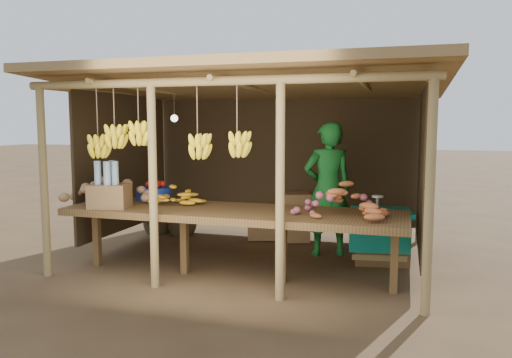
# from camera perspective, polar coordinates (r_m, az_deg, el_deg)

# --- Properties ---
(ground) EXTENTS (60.00, 60.00, 0.00)m
(ground) POSITION_cam_1_polar(r_m,az_deg,el_deg) (6.76, -0.00, -8.88)
(ground) COLOR brown
(ground) RESTS_ON ground
(stall_structure) EXTENTS (4.70, 3.50, 2.43)m
(stall_structure) POSITION_cam_1_polar(r_m,az_deg,el_deg) (6.52, -0.79, 7.54)
(stall_structure) COLOR #9D8451
(stall_structure) RESTS_ON ground
(counter) EXTENTS (3.90, 1.05, 0.80)m
(counter) POSITION_cam_1_polar(r_m,az_deg,el_deg) (5.72, -2.75, -4.11)
(counter) COLOR brown
(counter) RESTS_ON ground
(potato_heap) EXTENTS (1.22, 0.87, 0.37)m
(potato_heap) POSITION_cam_1_polar(r_m,az_deg,el_deg) (6.49, -16.33, -0.90)
(potato_heap) COLOR tan
(potato_heap) RESTS_ON counter
(sweet_potato_heap) EXTENTS (0.97, 0.72, 0.35)m
(sweet_potato_heap) POSITION_cam_1_polar(r_m,az_deg,el_deg) (5.30, 10.24, -2.42)
(sweet_potato_heap) COLOR #B25B2D
(sweet_potato_heap) RESTS_ON counter
(onion_heap) EXTENTS (0.95, 0.63, 0.36)m
(onion_heap) POSITION_cam_1_polar(r_m,az_deg,el_deg) (5.47, 9.34, -2.09)
(onion_heap) COLOR #B5586B
(onion_heap) RESTS_ON counter
(banana_pile) EXTENTS (0.59, 0.41, 0.34)m
(banana_pile) POSITION_cam_1_polar(r_m,az_deg,el_deg) (6.10, -8.90, -1.29)
(banana_pile) COLOR yellow
(banana_pile) RESTS_ON counter
(tomato_basin) EXTENTS (0.45, 0.45, 0.24)m
(tomato_basin) POSITION_cam_1_polar(r_m,az_deg,el_deg) (6.58, -11.56, -1.45)
(tomato_basin) COLOR navy
(tomato_basin) RESTS_ON counter
(bottle_box) EXTENTS (0.50, 0.43, 0.55)m
(bottle_box) POSITION_cam_1_polar(r_m,az_deg,el_deg) (6.05, -16.40, -1.18)
(bottle_box) COLOR olive
(bottle_box) RESTS_ON counter
(vendor) EXTENTS (0.78, 0.67, 1.80)m
(vendor) POSITION_cam_1_polar(r_m,az_deg,el_deg) (6.76, 8.20, -1.15)
(vendor) COLOR #1A772B
(vendor) RESTS_ON ground
(tarp_crate) EXTENTS (0.82, 0.74, 0.88)m
(tarp_crate) POSITION_cam_1_polar(r_m,az_deg,el_deg) (6.65, 14.09, -6.12)
(tarp_crate) COLOR brown
(tarp_crate) RESTS_ON ground
(carton_stack) EXTENTS (1.05, 0.49, 0.72)m
(carton_stack) POSITION_cam_1_polar(r_m,az_deg,el_deg) (7.58, 3.17, -4.74)
(carton_stack) COLOR olive
(carton_stack) RESTS_ON ground
(burlap_sacks) EXTENTS (0.91, 0.48, 0.64)m
(burlap_sacks) POSITION_cam_1_polar(r_m,az_deg,el_deg) (8.17, -9.84, -4.29)
(burlap_sacks) COLOR #42331F
(burlap_sacks) RESTS_ON ground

